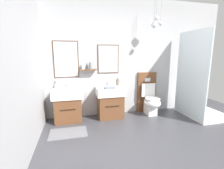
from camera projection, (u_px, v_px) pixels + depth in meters
ground_plane at (188, 163)px, 2.21m from camera, size 5.67×5.41×0.10m
wall_back at (135, 58)px, 3.89m from camera, size 4.47×0.65×2.71m
bath_mat at (68, 133)px, 2.95m from camera, size 0.68×0.44×0.01m
vanity_sink_left at (68, 104)px, 3.45m from camera, size 0.63×0.48×0.70m
tap_on_left_sink at (67, 85)px, 3.54m from camera, size 0.03×0.13×0.11m
vanity_sink_right at (110, 101)px, 3.67m from camera, size 0.63×0.48×0.70m
tap_on_right_sink at (108, 83)px, 3.76m from camera, size 0.03×0.13×0.11m
toilet at (149, 98)px, 3.90m from camera, size 0.48×0.62×1.00m
toothbrush_cup at (56, 86)px, 3.47m from camera, size 0.07×0.07×0.20m
soap_dispenser at (119, 82)px, 3.81m from camera, size 0.06×0.06×0.20m
folded_hand_towel at (110, 88)px, 3.46m from camera, size 0.22×0.16×0.04m
shower_tray at (199, 99)px, 3.72m from camera, size 0.93×0.97×1.95m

